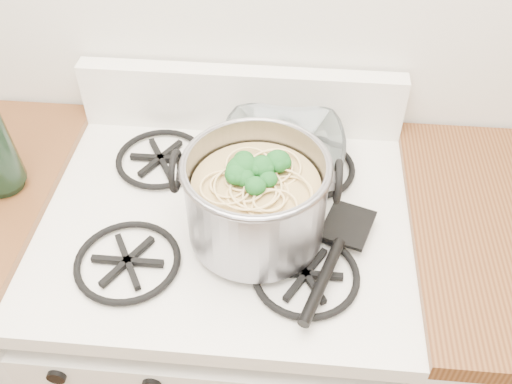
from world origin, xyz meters
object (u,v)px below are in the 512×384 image
(spatula, at_px, (348,222))
(glass_bowl, at_px, (283,156))
(gas_range, at_px, (232,335))
(stock_pot, at_px, (256,200))

(spatula, height_order, glass_bowl, glass_bowl)
(gas_range, relative_size, glass_bowl, 8.48)
(stock_pot, xyz_separation_m, spatula, (0.18, 0.03, -0.07))
(stock_pot, height_order, spatula, stock_pot)
(stock_pot, distance_m, glass_bowl, 0.23)
(gas_range, relative_size, stock_pot, 3.02)
(spatula, relative_size, glass_bowl, 2.85)
(gas_range, distance_m, glass_bowl, 0.54)
(gas_range, bearing_deg, stock_pot, -38.67)
(stock_pot, bearing_deg, gas_range, 141.33)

